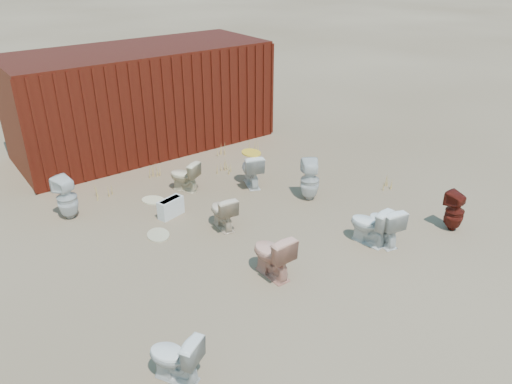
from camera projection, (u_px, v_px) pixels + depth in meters
ground at (276, 232)px, 8.77m from camera, size 100.00×100.00×0.00m
shipping_container at (143, 99)px, 11.98m from camera, size 6.00×2.40×2.40m
toilet_front_a at (175, 358)px, 5.69m from camera, size 0.64×0.74×0.65m
toilet_front_pink at (272, 254)px, 7.49m from camera, size 0.43×0.74×0.74m
toilet_front_c at (384, 224)px, 8.33m from camera, size 0.52×0.75×0.70m
toilet_front_maroon at (455, 211)px, 8.71m from camera, size 0.33×0.33×0.72m
toilet_front_e at (369, 225)px, 8.32m from camera, size 0.50×0.73×0.69m
toilet_back_a at (67, 198)px, 9.06m from camera, size 0.47×0.48×0.82m
toilet_back_beige_left at (184, 176)px, 10.11m from camera, size 0.61×0.72×0.64m
toilet_back_beige_right at (223, 212)px, 8.78m from camera, size 0.43×0.67×0.64m
toilet_back_yellowlid at (251, 169)px, 10.31m from camera, size 0.62×0.80×0.72m
toilet_back_e at (310, 180)px, 9.73m from camera, size 0.52×0.52×0.82m
yellow_lid at (251, 153)px, 10.14m from camera, size 0.36×0.46×0.02m
loose_tank at (171, 208)px, 9.22m from camera, size 0.54×0.33×0.35m
loose_lid_near at (158, 235)px, 8.67m from camera, size 0.47×0.56×0.02m
loose_lid_far at (153, 200)px, 9.84m from camera, size 0.56×0.59×0.02m
weed_clump_a at (103, 189)px, 10.00m from camera, size 0.36×0.36×0.26m
weed_clump_b at (224, 167)px, 10.98m from camera, size 0.32×0.32×0.25m
weed_clump_c at (254, 147)px, 11.93m from camera, size 0.36×0.36×0.34m
weed_clump_d at (154, 169)px, 10.86m from camera, size 0.30×0.30×0.30m
weed_clump_e at (222, 151)px, 11.83m from camera, size 0.34×0.34×0.26m
weed_clump_f at (387, 184)px, 10.28m from camera, size 0.28×0.28×0.21m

